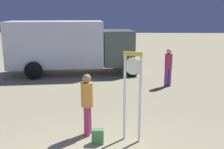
% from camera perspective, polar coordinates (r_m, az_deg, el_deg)
% --- Properties ---
extents(standing_clock, '(0.49, 0.23, 2.39)m').
position_cam_1_polar(standing_clock, '(6.57, 4.57, -2.78)').
color(standing_clock, white).
rests_on(standing_clock, ground_plane).
extents(person_near_clock, '(0.33, 0.33, 1.74)m').
position_cam_1_polar(person_near_clock, '(7.04, -5.52, -6.00)').
color(person_near_clock, '#B33369').
rests_on(person_near_clock, ground_plane).
extents(backpack, '(0.31, 0.20, 0.39)m').
position_cam_1_polar(backpack, '(6.87, -3.17, -13.57)').
color(backpack, '#498C4F').
rests_on(backpack, ground_plane).
extents(person_distant, '(0.34, 0.34, 1.75)m').
position_cam_1_polar(person_distant, '(11.99, 12.41, 1.97)').
color(person_distant, purple).
rests_on(person_distant, ground_plane).
extents(box_truck_near, '(7.25, 3.45, 2.88)m').
position_cam_1_polar(box_truck_near, '(14.45, -9.53, 6.48)').
color(box_truck_near, silver).
rests_on(box_truck_near, ground_plane).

